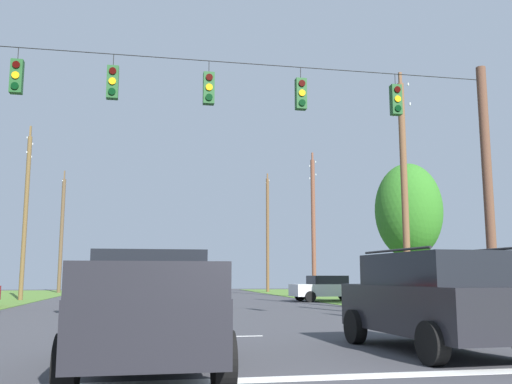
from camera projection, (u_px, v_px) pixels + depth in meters
The scene contains 15 objects.
stop_bar_stripe at pixel (260, 380), 8.30m from camera, with size 15.38×0.45×0.01m, color white.
lane_dash_0 at pixel (214, 337), 14.13m from camera, with size 0.15×2.50×0.01m, color white.
lane_dash_1 at pixel (194, 318), 20.10m from camera, with size 0.15×2.50×0.01m, color white.
lane_dash_2 at pixel (181, 306), 28.52m from camera, with size 0.15×2.50×0.01m, color white.
lane_dash_3 at pixel (174, 299), 36.50m from camera, with size 0.15×2.50×0.01m, color white.
overhead_signal_span at pixel (207, 163), 16.01m from camera, with size 18.03×0.31×8.19m.
pickup_truck at pixel (149, 310), 9.24m from camera, with size 2.29×5.41×1.95m.
suv_black at pixel (432, 299), 11.47m from camera, with size 2.41×4.89×2.05m.
distant_car_oncoming at pixel (327, 288), 33.56m from camera, with size 4.41×2.25×1.52m.
utility_pole_mid_right at pixel (404, 188), 24.12m from camera, with size 0.29×1.74×10.44m.
utility_pole_far_right at pixel (313, 224), 39.08m from camera, with size 0.29×1.61×10.15m.
utility_pole_near_left at pixel (268, 233), 52.83m from camera, with size 0.28×1.52×11.17m.
utility_pole_distant_right at pixel (26, 212), 35.46m from camera, with size 0.27×1.83×11.08m.
utility_pole_distant_left at pixel (62, 234), 50.48m from camera, with size 0.32×1.97×11.01m.
tree_roadside_left at pixel (409, 211), 27.59m from camera, with size 3.26×3.26×7.03m.
Camera 1 is at (-1.66, -6.13, 1.53)m, focal length 39.45 mm.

